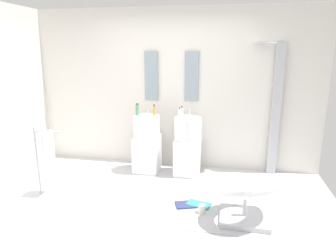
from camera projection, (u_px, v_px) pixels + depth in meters
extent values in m
cube|color=silver|center=(148.00, 211.00, 3.78)|extent=(4.80, 3.60, 0.04)
cube|color=silver|center=(172.00, 89.00, 5.03)|extent=(4.80, 0.10, 2.60)
cube|color=white|center=(147.00, 154.00, 4.93)|extent=(0.40, 0.40, 0.59)
cylinder|color=white|center=(147.00, 126.00, 4.82)|extent=(0.42, 0.42, 0.34)
cylinder|color=#B7BABF|center=(148.00, 111.00, 4.88)|extent=(0.02, 0.02, 0.10)
cube|color=white|center=(187.00, 156.00, 4.81)|extent=(0.40, 0.40, 0.59)
cylinder|color=white|center=(188.00, 128.00, 4.70)|extent=(0.42, 0.42, 0.34)
cylinder|color=#B7BABF|center=(189.00, 113.00, 4.75)|extent=(0.02, 0.02, 0.10)
cube|color=#8C9EA8|center=(151.00, 76.00, 4.97)|extent=(0.22, 0.03, 0.79)
cube|color=#8C9EA8|center=(192.00, 77.00, 4.85)|extent=(0.22, 0.03, 0.79)
cube|color=#B7BABF|center=(276.00, 111.00, 4.67)|extent=(0.14, 0.08, 2.05)
cylinder|color=#B7BABF|center=(271.00, 43.00, 4.43)|extent=(0.30, 0.02, 0.02)
cylinder|color=#B7BABF|center=(261.00, 43.00, 4.43)|extent=(0.24, 0.24, 0.02)
cube|color=#B7BABF|center=(244.00, 218.00, 3.55)|extent=(0.56, 0.50, 0.06)
cylinder|color=#B7BABF|center=(245.00, 204.00, 3.50)|extent=(0.05, 0.05, 0.34)
torus|color=white|center=(246.00, 189.00, 3.45)|extent=(1.07, 1.07, 0.49)
cylinder|color=#B7BABF|center=(38.00, 161.00, 4.08)|extent=(0.03, 0.03, 0.95)
cylinder|color=#B7BABF|center=(47.00, 132.00, 3.94)|extent=(0.36, 0.02, 0.02)
cube|color=white|center=(48.00, 150.00, 4.01)|extent=(0.04, 0.22, 0.50)
cube|color=#B2B2B7|center=(190.00, 212.00, 3.73)|extent=(1.16, 0.81, 0.01)
cube|color=teal|center=(199.00, 204.00, 3.87)|extent=(0.33, 0.24, 0.02)
cube|color=navy|center=(185.00, 205.00, 3.86)|extent=(0.29, 0.26, 0.02)
cylinder|color=white|center=(202.00, 209.00, 3.68)|extent=(0.09, 0.09, 0.11)
cylinder|color=#C68C38|center=(154.00, 111.00, 4.80)|extent=(0.04, 0.04, 0.16)
cylinder|color=black|center=(154.00, 105.00, 4.78)|extent=(0.02, 0.02, 0.02)
cylinder|color=white|center=(179.00, 113.00, 4.65)|extent=(0.04, 0.04, 0.14)
cylinder|color=black|center=(180.00, 108.00, 4.63)|extent=(0.02, 0.02, 0.02)
cylinder|color=#59996B|center=(137.00, 110.00, 4.80)|extent=(0.06, 0.06, 0.17)
cylinder|color=black|center=(137.00, 104.00, 4.77)|extent=(0.03, 0.03, 0.02)
cylinder|color=silver|center=(182.00, 113.00, 4.58)|extent=(0.04, 0.04, 0.17)
cylinder|color=black|center=(182.00, 107.00, 4.55)|extent=(0.02, 0.02, 0.02)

